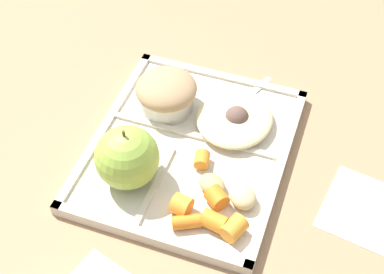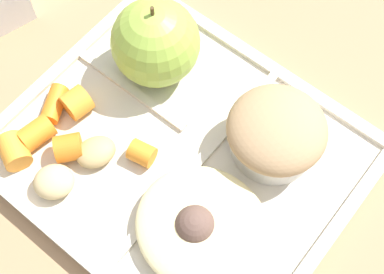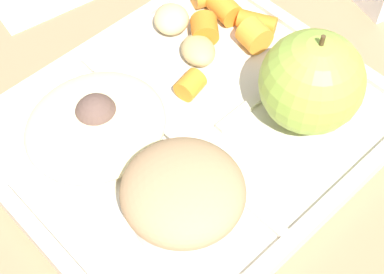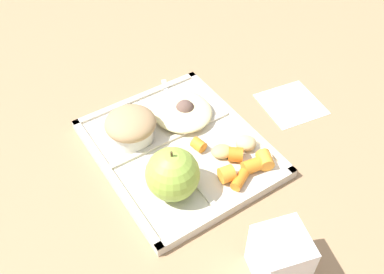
{
  "view_description": "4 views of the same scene",
  "coord_description": "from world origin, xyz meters",
  "px_view_note": "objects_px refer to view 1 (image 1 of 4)",
  "views": [
    {
      "loc": [
        -0.49,
        -0.18,
        0.63
      ],
      "look_at": [
        -0.02,
        -0.01,
        0.06
      ],
      "focal_mm": 53.43,
      "sensor_mm": 36.0,
      "label": 1
    },
    {
      "loc": [
        0.14,
        -0.16,
        0.49
      ],
      "look_at": [
        0.01,
        0.0,
        0.06
      ],
      "focal_mm": 51.79,
      "sensor_mm": 36.0,
      "label": 2
    },
    {
      "loc": [
        0.2,
        0.21,
        0.41
      ],
      "look_at": [
        0.02,
        0.02,
        0.04
      ],
      "focal_mm": 54.2,
      "sensor_mm": 36.0,
      "label": 3
    },
    {
      "loc": [
        -0.44,
        0.26,
        0.58
      ],
      "look_at": [
        -0.02,
        -0.01,
        0.05
      ],
      "focal_mm": 40.21,
      "sensor_mm": 36.0,
      "label": 4
    }
  ],
  "objects_px": {
    "green_apple": "(127,157)",
    "plastic_fork": "(237,107)",
    "bran_muffin": "(166,93)",
    "lunch_tray": "(190,150)"
  },
  "relations": [
    {
      "from": "green_apple",
      "to": "bran_muffin",
      "type": "distance_m",
      "value": 0.14
    },
    {
      "from": "lunch_tray",
      "to": "green_apple",
      "type": "xyz_separation_m",
      "value": [
        -0.08,
        0.06,
        0.05
      ]
    },
    {
      "from": "lunch_tray",
      "to": "plastic_fork",
      "type": "bearing_deg",
      "value": -23.14
    },
    {
      "from": "lunch_tray",
      "to": "bran_muffin",
      "type": "relative_size",
      "value": 3.51
    },
    {
      "from": "bran_muffin",
      "to": "plastic_fork",
      "type": "xyz_separation_m",
      "value": [
        0.03,
        -0.1,
        -0.03
      ]
    },
    {
      "from": "green_apple",
      "to": "bran_muffin",
      "type": "height_order",
      "value": "green_apple"
    },
    {
      "from": "lunch_tray",
      "to": "bran_muffin",
      "type": "height_order",
      "value": "bran_muffin"
    },
    {
      "from": "plastic_fork",
      "to": "bran_muffin",
      "type": "bearing_deg",
      "value": 108.4
    },
    {
      "from": "green_apple",
      "to": "plastic_fork",
      "type": "relative_size",
      "value": 0.68
    },
    {
      "from": "bran_muffin",
      "to": "lunch_tray",
      "type": "bearing_deg",
      "value": -137.39
    }
  ]
}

